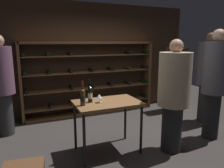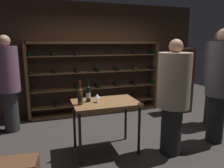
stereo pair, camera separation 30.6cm
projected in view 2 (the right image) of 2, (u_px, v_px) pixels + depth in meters
ground_plane at (126, 143)px, 3.85m from camera, size 10.01×10.01×0.00m
back_wall at (98, 59)px, 5.45m from camera, size 5.46×0.10×2.78m
wine_rack at (97, 78)px, 5.32m from camera, size 3.35×0.32×1.84m
tasting_table at (105, 107)px, 3.43m from camera, size 1.06×0.68×0.87m
person_guest_plum_blouse at (173, 93)px, 3.32m from camera, size 0.52×0.52×1.87m
person_bystander_red_print at (219, 82)px, 3.70m from camera, size 0.45×0.45×2.05m
person_bystander_dark_jacket at (215, 75)px, 4.53m from camera, size 0.50×0.50×2.03m
person_host_in_suit at (8, 80)px, 4.17m from camera, size 0.45×0.45×1.96m
display_cabinet at (183, 80)px, 5.47m from camera, size 0.44×0.36×1.67m
wine_bottle_gold_foil at (88, 94)px, 3.38m from camera, size 0.07×0.07×0.38m
wine_bottle_black_capsule at (80, 96)px, 3.21m from camera, size 0.08×0.08×0.38m
wine_glass_stemmed_center at (97, 96)px, 3.35m from camera, size 0.09×0.09×0.14m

